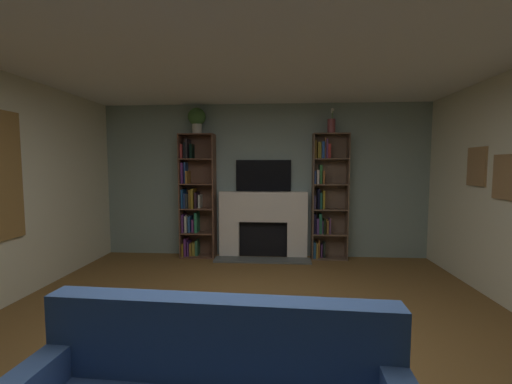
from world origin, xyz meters
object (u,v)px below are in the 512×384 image
(fireplace, at_px, (263,223))
(bookshelf_left, at_px, (195,199))
(tv, at_px, (263,176))
(potted_plant, at_px, (197,119))
(vase_with_flowers, at_px, (331,125))
(bookshelf_right, at_px, (326,198))

(fireplace, bearing_deg, bookshelf_left, -179.26)
(fireplace, relative_size, tv, 1.70)
(fireplace, xyz_separation_m, potted_plant, (-1.11, -0.04, 1.75))
(potted_plant, distance_m, vase_with_flowers, 2.22)
(vase_with_flowers, bearing_deg, tv, 173.78)
(tv, height_order, potted_plant, potted_plant)
(fireplace, relative_size, vase_with_flowers, 3.95)
(tv, xyz_separation_m, bookshelf_left, (-1.17, -0.09, -0.40))
(vase_with_flowers, bearing_deg, potted_plant, 179.98)
(fireplace, xyz_separation_m, tv, (0.00, 0.08, 0.80))
(potted_plant, relative_size, vase_with_flowers, 1.08)
(fireplace, height_order, tv, tv)
(tv, bearing_deg, bookshelf_left, -175.59)
(bookshelf_right, distance_m, potted_plant, 2.52)
(fireplace, distance_m, bookshelf_left, 1.24)
(vase_with_flowers, bearing_deg, bookshelf_left, 179.24)
(fireplace, distance_m, potted_plant, 2.07)
(bookshelf_left, bearing_deg, vase_with_flowers, -0.76)
(bookshelf_right, bearing_deg, tv, 176.48)
(vase_with_flowers, bearing_deg, bookshelf_right, 139.09)
(fireplace, xyz_separation_m, vase_with_flowers, (1.11, -0.05, 1.62))
(potted_plant, xyz_separation_m, vase_with_flowers, (2.21, -0.00, -0.13))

